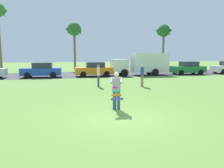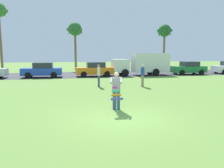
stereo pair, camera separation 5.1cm
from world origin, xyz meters
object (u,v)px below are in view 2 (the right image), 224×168
Objects in this scene: parked_car_orange at (95,70)px; parked_truck_white_box at (144,63)px; parked_car_blue at (42,70)px; parked_car_green at (189,68)px; palm_tree_right_near at (75,31)px; person_walker_near at (99,75)px; kite_held at (116,96)px; palm_tree_centre_far at (165,32)px; person_walker_far at (143,75)px; person_kite_flyer at (116,89)px.

parked_truck_white_box is (5.82, -0.00, 0.64)m from parked_car_orange.
parked_car_green is (17.46, 0.00, 0.00)m from parked_car_blue.
parked_car_blue is 5.74m from parked_car_orange.
person_walker_near is (1.09, -18.59, -5.16)m from palm_tree_right_near.
parked_car_blue is at bearing 106.77° from kite_held.
palm_tree_centre_far reaches higher than person_walker_near.
kite_held is 8.05m from person_walker_far.
kite_held is at bearing -113.49° from parked_truck_white_box.
palm_tree_centre_far is at bearing 61.09° from person_kite_flyer.
parked_truck_white_box is at bearing 69.91° from person_walker_far.
parked_car_green is 2.43× the size of person_walker_near.
palm_tree_centre_far reaches higher than parked_car_blue.
kite_held is 17.12m from parked_truck_white_box.
kite_held is 0.27× the size of parked_car_blue.
palm_tree_right_near is at bearing 141.78° from parked_car_green.
parked_car_orange reaches higher than kite_held.
palm_tree_centre_far is (14.95, -0.19, 0.06)m from palm_tree_right_near.
parked_car_orange is 12.00m from palm_tree_right_near.
parked_car_blue is at bearing -180.00° from parked_truck_white_box.
parked_car_orange is 17.65m from palm_tree_centre_far.
palm_tree_centre_far reaches higher than kite_held.
person_walker_near is (0.17, 7.00, -0.02)m from person_kite_flyer.
palm_tree_centre_far is (7.37, 10.42, 4.74)m from parked_truck_white_box.
person_walker_near is (-12.39, -7.98, 0.16)m from parked_car_green.
parked_car_blue is 17.46m from parked_car_green.
parked_car_green is 12.43m from person_walker_far.
parked_truck_white_box is 13.62m from palm_tree_centre_far.
person_kite_flyer is at bearing -113.96° from parked_truck_white_box.
parked_car_blue is 0.57× the size of palm_tree_right_near.
person_walker_near is (5.07, -7.98, 0.16)m from parked_car_blue.
palm_tree_centre_far reaches higher than palm_tree_right_near.
parked_car_orange is at bearing -80.60° from palm_tree_right_near.
parked_car_blue and parked_car_orange have the same top height.
person_walker_far is at bearing -76.93° from palm_tree_right_near.
person_walker_far is (-9.03, -8.54, 0.16)m from parked_car_green.
person_walker_near is at bearing -147.23° from parked_car_green.
palm_tree_right_near is (-7.57, 10.62, 4.68)m from parked_truck_white_box.
parked_car_blue is at bearing -179.99° from parked_car_orange.
parked_car_green is 17.97m from palm_tree_right_near.
kite_held is 16.39m from parked_car_blue.
person_kite_flyer is at bearing -118.91° from palm_tree_centre_far.
person_walker_far is at bearing 61.25° from person_kite_flyer.
kite_held is 7.73m from person_walker_near.
parked_car_blue is 12.00m from person_walker_far.
person_walker_near is at bearing -129.10° from parked_truck_white_box.
palm_tree_centre_far reaches higher than parked_truck_white_box.
person_kite_flyer is 0.26× the size of parked_truck_white_box.
person_kite_flyer is at bearing -71.90° from parked_car_blue.
parked_car_orange and parked_car_green have the same top height.
parked_truck_white_box is at bearing -54.50° from palm_tree_right_near.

